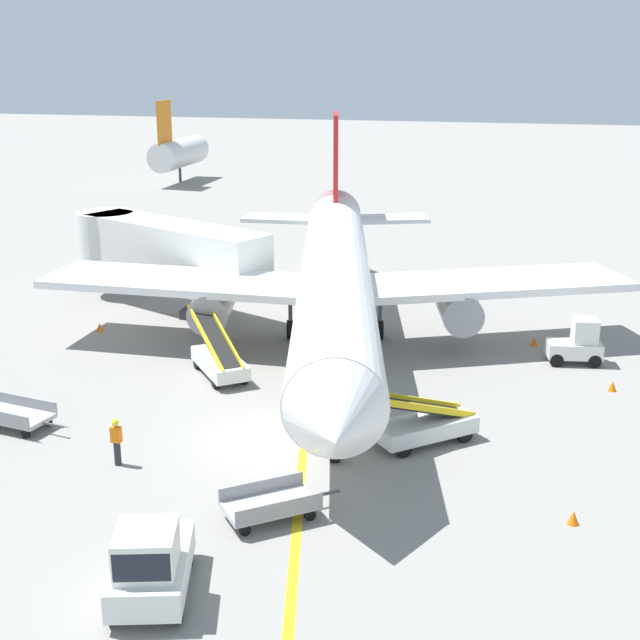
{
  "coord_description": "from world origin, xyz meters",
  "views": [
    {
      "loc": [
        8.91,
        -28.06,
        13.71
      ],
      "look_at": [
        0.35,
        7.16,
        2.5
      ],
      "focal_mm": 49.22,
      "sensor_mm": 36.0,
      "label": 1
    }
  ],
  "objects_px": {
    "baggage_cart_loaded": "(271,505)",
    "safety_cone_wingtip_left": "(612,386)",
    "baggage_tug_near_wing": "(578,344)",
    "belt_loader_aft_hold": "(219,358)",
    "pushback_tug": "(150,563)",
    "belt_loader_forward_hold": "(422,423)",
    "ground_crew_marshaller": "(117,440)",
    "safety_cone_nose_right": "(534,341)",
    "jet_bridge": "(157,245)",
    "baggage_cart_empty_trailing": "(15,416)",
    "safety_cone_wingtip_right": "(573,517)",
    "airliner": "(335,279)",
    "safety_cone_tail_area": "(100,327)"
  },
  "relations": [
    {
      "from": "ground_crew_marshaller",
      "to": "baggage_tug_near_wing",
      "type": "bearing_deg",
      "value": 42.45
    },
    {
      "from": "baggage_cart_loaded",
      "to": "pushback_tug",
      "type": "bearing_deg",
      "value": -112.21
    },
    {
      "from": "baggage_tug_near_wing",
      "to": "belt_loader_forward_hold",
      "type": "distance_m",
      "value": 11.73
    },
    {
      "from": "airliner",
      "to": "safety_cone_wingtip_left",
      "type": "xyz_separation_m",
      "value": [
        12.51,
        -2.58,
        -3.2
      ]
    },
    {
      "from": "baggage_cart_loaded",
      "to": "baggage_cart_empty_trailing",
      "type": "bearing_deg",
      "value": 159.7
    },
    {
      "from": "baggage_cart_loaded",
      "to": "safety_cone_wingtip_left",
      "type": "distance_m",
      "value": 17.28
    },
    {
      "from": "belt_loader_aft_hold",
      "to": "safety_cone_nose_right",
      "type": "distance_m",
      "value": 15.32
    },
    {
      "from": "pushback_tug",
      "to": "safety_cone_tail_area",
      "type": "height_order",
      "value": "pushback_tug"
    },
    {
      "from": "safety_cone_nose_right",
      "to": "safety_cone_wingtip_right",
      "type": "bearing_deg",
      "value": -85.59
    },
    {
      "from": "baggage_cart_loaded",
      "to": "baggage_cart_empty_trailing",
      "type": "distance_m",
      "value": 12.13
    },
    {
      "from": "safety_cone_wingtip_right",
      "to": "safety_cone_wingtip_left",
      "type": "bearing_deg",
      "value": 80.47
    },
    {
      "from": "belt_loader_forward_hold",
      "to": "jet_bridge",
      "type": "bearing_deg",
      "value": 139.11
    },
    {
      "from": "airliner",
      "to": "safety_cone_wingtip_left",
      "type": "relative_size",
      "value": 79.64
    },
    {
      "from": "jet_bridge",
      "to": "belt_loader_aft_hold",
      "type": "relative_size",
      "value": 2.71
    },
    {
      "from": "jet_bridge",
      "to": "safety_cone_wingtip_left",
      "type": "relative_size",
      "value": 28.99
    },
    {
      "from": "belt_loader_forward_hold",
      "to": "belt_loader_aft_hold",
      "type": "relative_size",
      "value": 0.97
    },
    {
      "from": "baggage_cart_loaded",
      "to": "safety_cone_nose_right",
      "type": "height_order",
      "value": "baggage_cart_loaded"
    },
    {
      "from": "jet_bridge",
      "to": "safety_cone_wingtip_right",
      "type": "bearing_deg",
      "value": -41.07
    },
    {
      "from": "baggage_cart_empty_trailing",
      "to": "safety_cone_nose_right",
      "type": "distance_m",
      "value": 23.9
    },
    {
      "from": "pushback_tug",
      "to": "baggage_tug_near_wing",
      "type": "xyz_separation_m",
      "value": [
        11.44,
        21.22,
        -0.07
      ]
    },
    {
      "from": "belt_loader_aft_hold",
      "to": "baggage_cart_empty_trailing",
      "type": "height_order",
      "value": "belt_loader_aft_hold"
    },
    {
      "from": "safety_cone_wingtip_left",
      "to": "ground_crew_marshaller",
      "type": "bearing_deg",
      "value": -146.81
    },
    {
      "from": "baggage_tug_near_wing",
      "to": "safety_cone_wingtip_left",
      "type": "xyz_separation_m",
      "value": [
        1.34,
        -3.23,
        -0.71
      ]
    },
    {
      "from": "baggage_cart_loaded",
      "to": "belt_loader_aft_hold",
      "type": "bearing_deg",
      "value": 117.05
    },
    {
      "from": "belt_loader_aft_hold",
      "to": "baggage_cart_loaded",
      "type": "xyz_separation_m",
      "value": [
        5.77,
        -11.29,
        -0.31
      ]
    },
    {
      "from": "safety_cone_nose_right",
      "to": "safety_cone_wingtip_left",
      "type": "bearing_deg",
      "value": -58.28
    },
    {
      "from": "ground_crew_marshaller",
      "to": "safety_cone_nose_right",
      "type": "relative_size",
      "value": 3.86
    },
    {
      "from": "safety_cone_nose_right",
      "to": "safety_cone_wingtip_left",
      "type": "distance_m",
      "value": 6.16
    },
    {
      "from": "belt_loader_aft_hold",
      "to": "jet_bridge",
      "type": "bearing_deg",
      "value": 126.28
    },
    {
      "from": "belt_loader_forward_hold",
      "to": "safety_cone_wingtip_left",
      "type": "distance_m",
      "value": 9.99
    },
    {
      "from": "safety_cone_wingtip_left",
      "to": "pushback_tug",
      "type": "bearing_deg",
      "value": -125.37
    },
    {
      "from": "ground_crew_marshaller",
      "to": "safety_cone_nose_right",
      "type": "xyz_separation_m",
      "value": [
        13.84,
        16.42,
        -0.69
      ]
    },
    {
      "from": "belt_loader_forward_hold",
      "to": "baggage_cart_loaded",
      "type": "bearing_deg",
      "value": -120.46
    },
    {
      "from": "baggage_tug_near_wing",
      "to": "belt_loader_aft_hold",
      "type": "height_order",
      "value": "belt_loader_aft_hold"
    },
    {
      "from": "airliner",
      "to": "safety_cone_nose_right",
      "type": "height_order",
      "value": "airliner"
    },
    {
      "from": "baggage_cart_empty_trailing",
      "to": "jet_bridge",
      "type": "bearing_deg",
      "value": 94.33
    },
    {
      "from": "belt_loader_forward_hold",
      "to": "safety_cone_nose_right",
      "type": "height_order",
      "value": "belt_loader_forward_hold"
    },
    {
      "from": "airliner",
      "to": "safety_cone_wingtip_right",
      "type": "height_order",
      "value": "airliner"
    },
    {
      "from": "pushback_tug",
      "to": "belt_loader_forward_hold",
      "type": "bearing_deg",
      "value": 62.83
    },
    {
      "from": "safety_cone_wingtip_left",
      "to": "belt_loader_aft_hold",
      "type": "bearing_deg",
      "value": -172.76
    },
    {
      "from": "airliner",
      "to": "ground_crew_marshaller",
      "type": "distance_m",
      "value": 14.71
    },
    {
      "from": "baggage_cart_loaded",
      "to": "safety_cone_wingtip_left",
      "type": "relative_size",
      "value": 7.83
    },
    {
      "from": "jet_bridge",
      "to": "safety_cone_tail_area",
      "type": "height_order",
      "value": "jet_bridge"
    },
    {
      "from": "pushback_tug",
      "to": "jet_bridge",
      "type": "bearing_deg",
      "value": 113.09
    },
    {
      "from": "baggage_tug_near_wing",
      "to": "safety_cone_nose_right",
      "type": "bearing_deg",
      "value": 133.34
    },
    {
      "from": "baggage_cart_loaded",
      "to": "safety_cone_wingtip_right",
      "type": "height_order",
      "value": "baggage_cart_loaded"
    },
    {
      "from": "airliner",
      "to": "jet_bridge",
      "type": "distance_m",
      "value": 11.95
    },
    {
      "from": "jet_bridge",
      "to": "safety_cone_tail_area",
      "type": "relative_size",
      "value": 28.99
    },
    {
      "from": "jet_bridge",
      "to": "safety_cone_tail_area",
      "type": "distance_m",
      "value": 6.01
    },
    {
      "from": "ground_crew_marshaller",
      "to": "safety_cone_wingtip_left",
      "type": "xyz_separation_m",
      "value": [
        17.08,
        11.18,
        -0.69
      ]
    }
  ]
}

